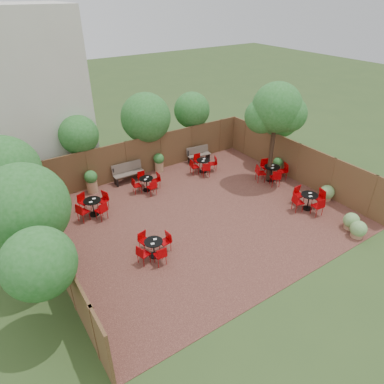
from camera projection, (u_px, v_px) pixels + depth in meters
ground at (199, 216)px, 15.00m from camera, size 80.00×80.00×0.00m
courtyard_paving at (199, 216)px, 15.00m from camera, size 12.00×10.00×0.02m
fence_back at (145, 155)px, 18.07m from camera, size 12.00×0.08×2.00m
fence_left at (53, 248)px, 11.62m from camera, size 0.08×10.00×2.00m
fence_right at (297, 162)px, 17.38m from camera, size 0.08×10.00×2.00m
neighbour_building at (27, 98)px, 16.53m from camera, size 5.00×4.00×8.00m
overhang_foliage at (109, 151)px, 14.29m from camera, size 15.53×10.34×2.74m
courtyard_tree at (276, 111)px, 15.95m from camera, size 2.55×2.45×4.95m
park_bench_left at (128, 172)px, 17.49m from camera, size 1.58×0.54×0.97m
park_bench_right at (198, 154)px, 19.59m from camera, size 1.40×0.60×0.84m
bistro_tables at (205, 191)px, 16.01m from camera, size 10.23×7.03×0.90m
planters at (141, 175)px, 17.13m from camera, size 11.05×4.29×1.12m
low_shrubs at (344, 213)px, 14.61m from camera, size 1.98×3.15×0.72m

